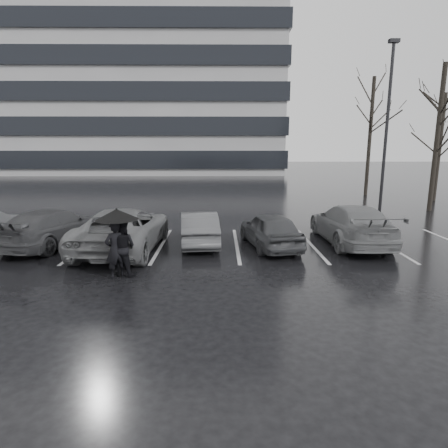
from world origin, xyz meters
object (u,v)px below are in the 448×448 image
at_px(lamp_post, 385,142).
at_px(tree_north, 370,137).
at_px(pedestrian_left, 115,250).
at_px(tree_ne, 439,148).
at_px(car_west_c, 53,227).
at_px(car_west_a, 199,228).
at_px(pedestrian_right, 122,247).
at_px(car_east, 351,224).
at_px(car_west_b, 124,229).
at_px(car_main, 270,230).
at_px(tree_east, 437,139).

relative_size(lamp_post, tree_north, 0.98).
xyz_separation_m(pedestrian_left, tree_ne, (17.43, 15.03, 2.70)).
bearing_deg(lamp_post, tree_north, 72.42).
bearing_deg(tree_north, lamp_post, -107.58).
bearing_deg(pedestrian_left, lamp_post, 176.68).
distance_m(car_west_c, lamp_post, 15.01).
xyz_separation_m(car_west_a, pedestrian_left, (-2.13, -3.65, 0.18)).
xyz_separation_m(pedestrian_left, lamp_post, (10.73, 7.95, 3.01)).
bearing_deg(tree_north, car_west_c, -139.84).
distance_m(pedestrian_right, lamp_post, 13.47).
xyz_separation_m(car_east, lamp_post, (2.88, 4.22, 3.08)).
height_order(pedestrian_left, lamp_post, lamp_post).
relative_size(car_west_c, tree_north, 0.55).
bearing_deg(pedestrian_left, car_west_b, -120.06).
xyz_separation_m(tree_ne, tree_north, (-3.50, 3.00, 0.75)).
bearing_deg(tree_north, pedestrian_right, -127.67).
relative_size(car_main, car_west_c, 0.80).
distance_m(car_west_b, pedestrian_left, 2.97).
bearing_deg(car_west_c, car_main, -167.37).
relative_size(car_west_c, tree_ne, 0.67).
relative_size(lamp_post, tree_east, 1.04).
bearing_deg(tree_ne, car_west_a, -143.35).
bearing_deg(car_west_b, tree_north, -131.22).
distance_m(car_west_a, car_east, 5.73).
relative_size(car_west_b, lamp_post, 0.64).
bearing_deg(car_west_b, car_west_c, -9.69).
distance_m(car_main, tree_east, 13.29).
height_order(pedestrian_right, tree_east, tree_east).
bearing_deg(car_west_c, car_west_b, -177.23).
relative_size(pedestrian_right, tree_ne, 0.23).
distance_m(car_main, tree_north, 17.82).
bearing_deg(car_east, tree_north, -113.99).
distance_m(car_west_c, tree_east, 19.96).
bearing_deg(lamp_post, pedestrian_left, -143.47).
bearing_deg(car_west_c, tree_ne, -135.98).
xyz_separation_m(pedestrian_right, tree_north, (13.78, 17.85, 3.44)).
height_order(car_east, tree_east, tree_east).
bearing_deg(car_west_a, lamp_post, -159.02).
relative_size(car_west_b, tree_north, 0.63).
xyz_separation_m(car_west_c, pedestrian_right, (3.41, -3.34, 0.13)).
relative_size(pedestrian_right, lamp_post, 0.20).
distance_m(car_west_c, pedestrian_left, 4.81).
height_order(car_main, car_west_b, car_west_b).
height_order(car_west_c, lamp_post, lamp_post).
bearing_deg(tree_east, car_main, -142.48).
bearing_deg(car_main, lamp_post, -152.55).
height_order(car_west_a, car_west_c, car_west_c).
height_order(car_east, lamp_post, lamp_post).
bearing_deg(car_east, car_main, 8.80).
distance_m(car_main, car_west_a, 2.64).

